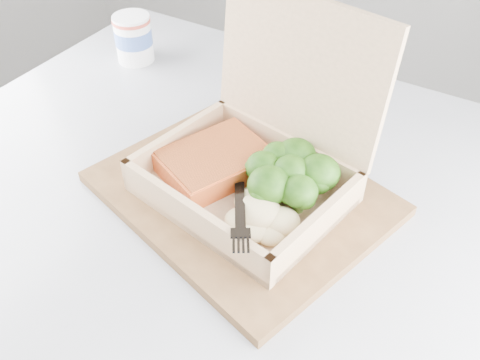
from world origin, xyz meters
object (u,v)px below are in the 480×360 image
at_px(serving_tray, 242,193).
at_px(paper_cup, 133,37).
at_px(cafe_table, 198,298).
at_px(takeout_container, 262,147).

bearing_deg(serving_tray, paper_cup, 143.97).
distance_m(cafe_table, takeout_container, 0.29).
xyz_separation_m(takeout_container, paper_cup, (-0.35, 0.22, -0.03)).
bearing_deg(paper_cup, takeout_container, -31.81).
bearing_deg(serving_tray, takeout_container, 59.82).
distance_m(serving_tray, takeout_container, 0.07).
height_order(serving_tray, takeout_container, takeout_container).
height_order(serving_tray, paper_cup, paper_cup).
xyz_separation_m(serving_tray, paper_cup, (-0.34, 0.24, 0.04)).
xyz_separation_m(cafe_table, serving_tray, (0.05, 0.05, 0.21)).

